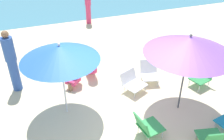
% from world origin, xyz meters
% --- Properties ---
extents(ground_plane, '(40.00, 40.00, 0.00)m').
position_xyz_m(ground_plane, '(0.00, 0.00, 0.00)').
color(ground_plane, beige).
extents(umbrella_purple, '(2.02, 2.02, 2.05)m').
position_xyz_m(umbrella_purple, '(1.45, -0.16, 1.78)').
color(umbrella_purple, '#4C4C51').
rests_on(umbrella_purple, ground_plane).
extents(umbrella_blue, '(1.77, 1.77, 1.92)m').
position_xyz_m(umbrella_blue, '(-1.26, 0.66, 1.68)').
color(umbrella_blue, silver).
rests_on(umbrella_blue, ground_plane).
extents(beach_chair_a, '(0.63, 0.56, 0.64)m').
position_xyz_m(beach_chair_a, '(0.23, -0.77, 0.34)').
color(beach_chair_a, '#33934C').
rests_on(beach_chair_a, ground_plane).
extents(beach_chair_b, '(0.64, 0.65, 0.61)m').
position_xyz_m(beach_chair_b, '(1.39, -1.52, 0.30)').
color(beach_chair_b, '#33934C').
rests_on(beach_chair_b, ground_plane).
extents(beach_chair_c, '(0.61, 0.67, 0.61)m').
position_xyz_m(beach_chair_c, '(1.30, 1.19, 0.31)').
color(beach_chair_c, white).
rests_on(beach_chair_c, ground_plane).
extents(beach_chair_e, '(0.74, 0.75, 0.57)m').
position_xyz_m(beach_chair_e, '(0.64, 0.93, 0.29)').
color(beach_chair_e, white).
rests_on(beach_chair_e, ground_plane).
extents(beach_chair_f, '(0.70, 0.59, 0.66)m').
position_xyz_m(beach_chair_f, '(2.64, 0.47, 0.34)').
color(beach_chair_f, '#33934C').
rests_on(beach_chair_f, ground_plane).
extents(person_a, '(0.30, 0.54, 0.93)m').
position_xyz_m(person_a, '(-0.24, 1.90, 0.47)').
color(person_a, '#DB3866').
rests_on(person_a, ground_plane).
extents(person_b, '(0.52, 0.51, 0.89)m').
position_xyz_m(person_b, '(-0.78, 1.71, 0.44)').
color(person_b, '#DB3866').
rests_on(person_b, ground_plane).
extents(person_c, '(0.30, 0.30, 1.78)m').
position_xyz_m(person_c, '(-2.38, 2.10, 0.90)').
color(person_c, '#2D519E').
rests_on(person_c, ground_plane).
extents(person_d, '(0.26, 0.26, 1.74)m').
position_xyz_m(person_d, '(0.88, 6.30, 0.90)').
color(person_d, '#DB3866').
rests_on(person_d, ground_plane).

